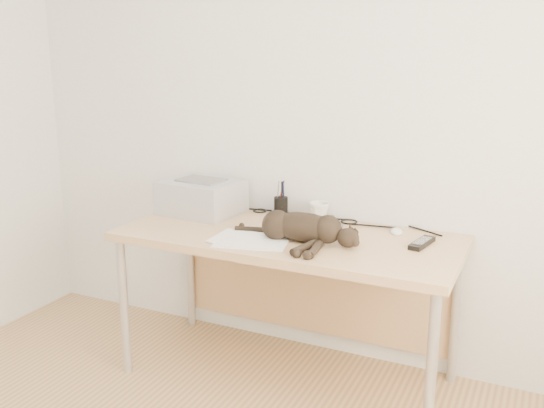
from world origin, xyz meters
The scene contains 11 objects.
wall_back centered at (0.00, 1.75, 1.30)m, with size 3.50×3.50×0.00m, color white.
desk centered at (0.00, 1.48, 0.61)m, with size 1.60×0.70×0.74m.
printer centered at (-0.57, 1.55, 0.83)m, with size 0.41×0.36×0.18m.
papers centered at (-0.11, 1.22, 0.74)m, with size 0.38×0.30×0.01m.
cat centered at (0.09, 1.31, 0.80)m, with size 0.62×0.28×0.14m.
mug centered at (0.05, 1.67, 0.79)m, with size 0.10×0.10×0.10m, color silver.
pen_cup centered at (-0.17, 1.68, 0.79)m, with size 0.07×0.07×0.18m.
remote_grey centered at (0.14, 1.64, 0.75)m, with size 0.05×0.19×0.02m, color slate.
remote_black centered at (0.61, 1.49, 0.75)m, with size 0.05×0.19×0.02m, color black.
mouse centered at (0.46, 1.63, 0.76)m, with size 0.06×0.10×0.03m, color white.
cable_tangle centered at (0.00, 1.70, 0.75)m, with size 1.36×0.09×0.01m, color black, non-canonical shape.
Camera 1 is at (1.10, -1.11, 1.58)m, focal length 40.00 mm.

